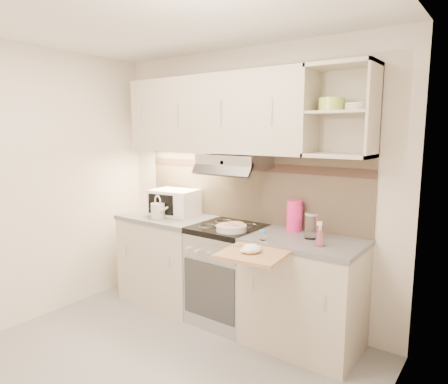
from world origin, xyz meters
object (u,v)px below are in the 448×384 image
object	(u,v)px
electric_range	(228,274)
pink_pitcher	(294,216)
microwave	(174,202)
plate_stack	(231,228)
spray_bottle	(320,236)
cutting_board	(253,254)
watering_can	(158,210)
glass_jar	(312,226)

from	to	relation	value
electric_range	pink_pitcher	distance (m)	0.83
electric_range	microwave	world-z (taller)	microwave
plate_stack	spray_bottle	size ratio (longest dim) A/B	1.33
pink_pitcher	cutting_board	bearing A→B (deg)	-72.94
watering_can	plate_stack	size ratio (longest dim) A/B	0.99
microwave	glass_jar	distance (m)	1.52
pink_pitcher	glass_jar	bearing A→B (deg)	-19.10
watering_can	cutting_board	bearing A→B (deg)	0.90
glass_jar	spray_bottle	distance (m)	0.21
electric_range	spray_bottle	world-z (taller)	spray_bottle
cutting_board	plate_stack	bearing A→B (deg)	134.64
microwave	plate_stack	world-z (taller)	microwave
electric_range	glass_jar	distance (m)	0.96
plate_stack	glass_jar	bearing A→B (deg)	14.48
spray_bottle	watering_can	bearing A→B (deg)	161.20
electric_range	pink_pitcher	bearing A→B (deg)	19.84
watering_can	spray_bottle	xyz separation A→B (m)	(1.67, 0.02, -0.00)
microwave	watering_can	bearing A→B (deg)	-102.44
electric_range	watering_can	bearing A→B (deg)	-170.18
spray_bottle	electric_range	bearing A→B (deg)	153.64
microwave	electric_range	bearing A→B (deg)	-14.98
watering_can	spray_bottle	distance (m)	1.67
spray_bottle	cutting_board	bearing A→B (deg)	-150.67
electric_range	plate_stack	distance (m)	0.51
plate_stack	cutting_board	bearing A→B (deg)	-39.62
pink_pitcher	cutting_board	size ratio (longest dim) A/B	0.58
glass_jar	microwave	bearing A→B (deg)	178.51
microwave	pink_pitcher	xyz separation A→B (m)	(1.29, 0.12, 0.00)
pink_pitcher	spray_bottle	bearing A→B (deg)	-25.23
electric_range	glass_jar	world-z (taller)	glass_jar
watering_can	pink_pitcher	xyz separation A→B (m)	(1.31, 0.33, 0.05)
electric_range	spray_bottle	xyz separation A→B (m)	(0.92, -0.11, 0.53)
microwave	pink_pitcher	size ratio (longest dim) A/B	1.90
electric_range	pink_pitcher	size ratio (longest dim) A/B	3.43
plate_stack	cutting_board	xyz separation A→B (m)	(0.45, -0.38, -0.05)
electric_range	spray_bottle	distance (m)	1.06
plate_stack	pink_pitcher	world-z (taller)	pink_pitcher
plate_stack	spray_bottle	world-z (taller)	spray_bottle
electric_range	microwave	xyz separation A→B (m)	(-0.74, 0.08, 0.58)
microwave	plate_stack	size ratio (longest dim) A/B	1.89
glass_jar	spray_bottle	xyz separation A→B (m)	(0.14, -0.16, -0.03)
electric_range	microwave	bearing A→B (deg)	173.46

